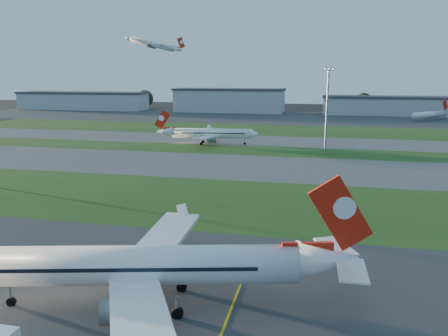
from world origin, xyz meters
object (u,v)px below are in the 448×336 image
(airliner_parked, at_px, (146,266))
(mini_jet_near, at_px, (430,114))
(airliner_taxiing, at_px, (210,134))
(light_mast_centre, at_px, (327,105))

(airliner_parked, xyz_separation_m, mini_jet_near, (73.41, 209.82, -1.06))
(airliner_parked, height_order, airliner_taxiing, airliner_parked)
(light_mast_centre, bearing_deg, airliner_parked, -101.16)
(mini_jet_near, bearing_deg, airliner_taxiing, -175.90)
(mini_jet_near, bearing_deg, light_mast_centre, -158.99)
(mini_jet_near, bearing_deg, airliner_parked, -152.81)
(airliner_parked, distance_m, mini_jet_near, 222.30)
(airliner_parked, xyz_separation_m, light_mast_centre, (18.73, 94.97, 10.47))
(airliner_parked, height_order, light_mast_centre, light_mast_centre)
(airliner_parked, distance_m, airliner_taxiing, 109.06)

